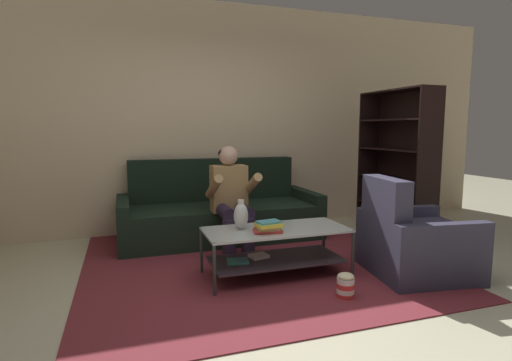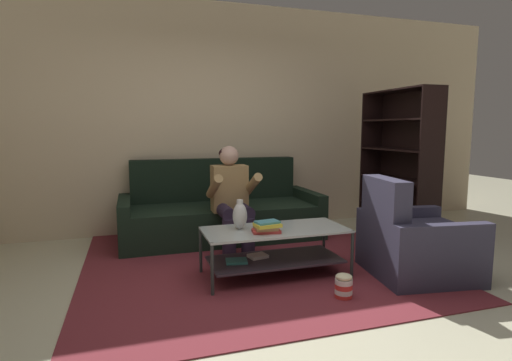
{
  "view_description": "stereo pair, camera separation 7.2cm",
  "coord_description": "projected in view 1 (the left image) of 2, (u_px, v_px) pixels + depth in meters",
  "views": [
    {
      "loc": [
        -1.12,
        -2.69,
        1.31
      ],
      "look_at": [
        0.13,
        1.05,
        0.8
      ],
      "focal_mm": 28.0,
      "sensor_mm": 36.0,
      "label": 1
    },
    {
      "loc": [
        -1.05,
        -2.71,
        1.31
      ],
      "look_at": [
        0.13,
        1.05,
        0.8
      ],
      "focal_mm": 28.0,
      "sensor_mm": 36.0,
      "label": 2
    }
  ],
  "objects": [
    {
      "name": "ground",
      "position": [
        283.0,
        301.0,
        3.05
      ],
      "size": [
        16.8,
        16.8,
        0.0
      ],
      "primitive_type": "plane",
      "color": "beige"
    },
    {
      "name": "back_partition",
      "position": [
        212.0,
        118.0,
        5.18
      ],
      "size": [
        8.4,
        0.12,
        2.9
      ],
      "primitive_type": "cube",
      "color": "beige",
      "rests_on": "ground"
    },
    {
      "name": "couch",
      "position": [
        219.0,
        214.0,
        4.82
      ],
      "size": [
        2.34,
        0.94,
        0.94
      ],
      "color": "black",
      "rests_on": "ground"
    },
    {
      "name": "person_seated_center",
      "position": [
        231.0,
        195.0,
        4.25
      ],
      "size": [
        0.5,
        0.58,
        1.13
      ],
      "color": "#291F33",
      "rests_on": "ground"
    },
    {
      "name": "coffee_table",
      "position": [
        275.0,
        244.0,
        3.55
      ],
      "size": [
        1.27,
        0.56,
        0.43
      ],
      "color": "#B3BEBB",
      "rests_on": "ground"
    },
    {
      "name": "area_rug",
      "position": [
        247.0,
        257.0,
        4.1
      ],
      "size": [
        3.16,
        3.35,
        0.01
      ],
      "color": "maroon",
      "rests_on": "ground"
    },
    {
      "name": "vase",
      "position": [
        241.0,
        215.0,
        3.51
      ],
      "size": [
        0.13,
        0.13,
        0.26
      ],
      "color": "silver",
      "rests_on": "coffee_table"
    },
    {
      "name": "book_stack",
      "position": [
        268.0,
        227.0,
        3.39
      ],
      "size": [
        0.26,
        0.19,
        0.1
      ],
      "color": "#CB3835",
      "rests_on": "coffee_table"
    },
    {
      "name": "bookshelf",
      "position": [
        395.0,
        178.0,
        4.95
      ],
      "size": [
        0.33,
        1.14,
        1.77
      ],
      "color": "black",
      "rests_on": "ground"
    },
    {
      "name": "armchair",
      "position": [
        414.0,
        243.0,
        3.58
      ],
      "size": [
        0.94,
        0.93,
        0.89
      ],
      "color": "#343146",
      "rests_on": "ground"
    },
    {
      "name": "popcorn_tub",
      "position": [
        346.0,
        285.0,
        3.11
      ],
      "size": [
        0.14,
        0.14,
        0.2
      ],
      "color": "red",
      "rests_on": "ground"
    }
  ]
}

